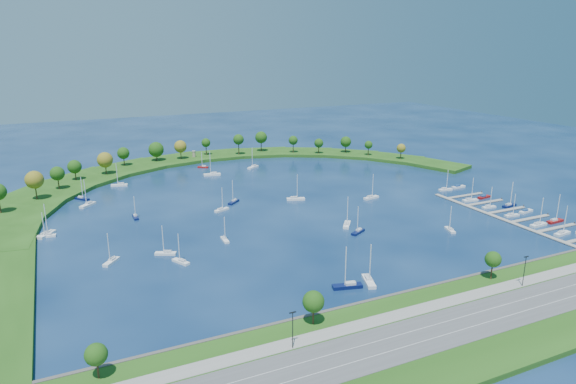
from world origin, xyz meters
name	(u,v)px	position (x,y,z in m)	size (l,w,h in m)	color
ground	(283,204)	(0.00, 0.00, 0.00)	(700.00, 700.00, 0.00)	#071D42
south_shoreline	(468,321)	(0.03, -122.88, 1.00)	(420.00, 43.10, 11.60)	#204813
breakwater	(166,188)	(-46.33, 48.72, 0.99)	(286.74, 247.64, 2.00)	#204813
breakwater_trees	(181,153)	(-28.05, 89.62, 10.52)	(238.64, 89.11, 14.27)	#382314
harbor_tower	(194,154)	(-13.33, 115.13, 4.11)	(2.60, 2.60, 4.12)	gray
dock_system	(511,216)	(85.30, -61.00, 0.35)	(24.28, 82.00, 1.60)	gray
moored_boat_0	(371,197)	(43.53, -11.36, 0.93)	(8.95, 3.97, 12.72)	white
moored_boat_1	(358,231)	(11.16, -49.80, 0.90)	(8.07, 5.84, 11.75)	#0A1343
moored_boat_2	(369,280)	(-10.53, -89.90, 0.96)	(5.61, 9.72, 13.79)	white
moored_boat_3	(234,201)	(-21.46, 11.28, 0.90)	(7.33, 6.98, 11.63)	#0A1343
moored_boat_4	(348,285)	(-18.59, -90.03, 0.97)	(9.97, 5.01, 14.12)	#0A1343
moored_boat_5	(111,261)	(-84.39, -37.86, 0.89)	(6.59, 7.49, 11.50)	white
moored_boat_6	(119,184)	(-67.96, 67.29, 0.93)	(9.04, 4.40, 12.81)	white
moored_boat_7	(166,252)	(-65.31, -38.64, 0.89)	(7.90, 5.35, 11.37)	white
moored_boat_8	(203,166)	(-14.34, 89.97, 0.86)	(6.66, 5.66, 10.11)	maroon
moored_boat_9	(225,239)	(-41.23, -34.71, 0.86)	(2.30, 6.97, 10.10)	white
moored_boat_10	(82,198)	(-88.39, 48.64, 0.90)	(6.75, 7.67, 11.79)	#0A1343
moored_boat_11	(222,209)	(-30.68, 1.92, 0.88)	(7.79, 5.02, 11.14)	white
moored_boat_12	(181,261)	(-62.02, -48.45, 0.88)	(5.22, 7.52, 10.87)	white
moored_boat_13	(46,234)	(-104.96, 1.24, 0.95)	(7.48, 8.75, 13.30)	white
moored_boat_14	(347,224)	(11.45, -40.54, 0.93)	(7.22, 8.39, 12.78)	white
moored_boat_15	(253,167)	(13.99, 75.82, 0.95)	(8.97, 7.07, 13.31)	white
moored_boat_16	(135,216)	(-68.74, 8.54, 0.86)	(2.00, 7.08, 10.40)	#0A1343
moored_boat_17	(212,174)	(-14.92, 68.36, 0.99)	(10.25, 4.70, 14.55)	white
moored_boat_18	(450,229)	(47.13, -63.96, 0.87)	(4.20, 7.46, 10.58)	white
moored_boat_19	(296,198)	(8.12, 2.78, 0.95)	(9.38, 5.21, 13.29)	white
moored_boat_20	(47,235)	(-104.94, -0.35, 0.87)	(7.36, 3.08, 10.50)	white
moored_boat_21	(88,204)	(-86.57, 36.34, 0.95)	(8.23, 8.31, 13.43)	white
docked_boat_0	(562,233)	(85.52, -86.74, 0.91)	(8.50, 3.18, 12.20)	white
docked_boat_2	(538,224)	(85.51, -75.39, 0.92)	(8.62, 2.87, 12.48)	white
docked_boat_3	(555,220)	(96.01, -75.19, 0.93)	(8.77, 2.89, 12.72)	maroon
docked_boat_4	(512,215)	(85.54, -61.28, 0.87)	(7.30, 2.80, 10.46)	white
docked_boat_5	(526,211)	(95.98, -60.01, 0.60)	(8.31, 3.53, 1.64)	white
docked_boat_6	(489,206)	(85.54, -47.85, 0.87)	(7.25, 2.59, 10.45)	white
docked_boat_7	(509,205)	(96.02, -50.41, 0.91)	(8.57, 3.60, 12.21)	#0A1343
docked_boat_8	(470,200)	(85.52, -35.71, 0.90)	(8.33, 3.34, 11.91)	white
docked_boat_9	(484,197)	(95.99, -34.50, 0.58)	(8.04, 3.30, 1.59)	maroon
docked_boat_10	(445,189)	(87.93, -15.43, 0.88)	(7.85, 3.21, 11.20)	white
docked_boat_11	(458,187)	(97.88, -14.42, 0.61)	(8.29, 2.68, 1.67)	white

